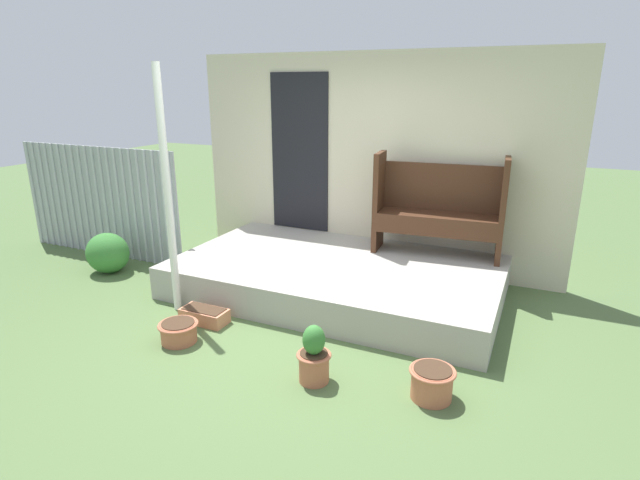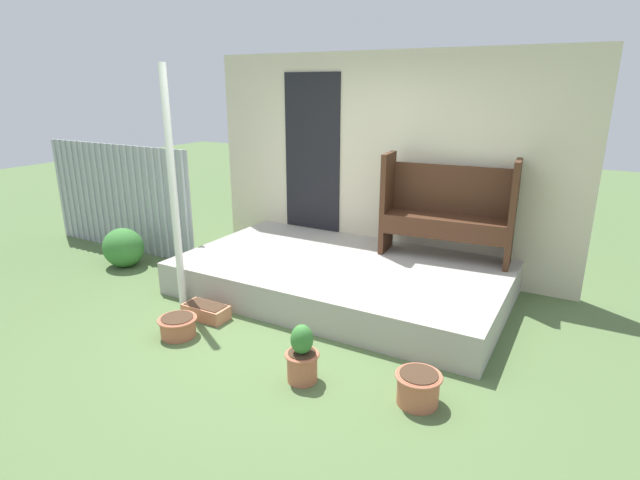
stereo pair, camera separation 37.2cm
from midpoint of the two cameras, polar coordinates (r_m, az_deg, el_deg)
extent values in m
plane|color=#516B3D|center=(4.79, -4.96, -10.35)|extent=(24.00, 24.00, 0.00)
cube|color=#A8A399|center=(5.54, -0.01, -4.25)|extent=(3.48, 2.03, 0.36)
cube|color=beige|center=(6.19, 4.09, 8.76)|extent=(4.68, 0.06, 2.60)
cube|color=black|center=(6.54, -4.00, 9.83)|extent=(0.80, 0.02, 2.00)
cube|color=#9EA3A8|center=(7.34, -25.26, 3.99)|extent=(2.63, 0.02, 1.46)
cylinder|color=#AAB0B5|center=(8.32, -31.01, 4.56)|extent=(0.04, 0.04, 1.46)
cylinder|color=#AAB0B5|center=(8.22, -30.51, 4.51)|extent=(0.04, 0.04, 1.46)
cylinder|color=#AAB0B5|center=(8.11, -30.00, 4.45)|extent=(0.04, 0.04, 1.46)
cylinder|color=#AAB0B5|center=(8.01, -29.47, 4.40)|extent=(0.04, 0.04, 1.46)
cylinder|color=#AAB0B5|center=(7.91, -28.93, 4.34)|extent=(0.04, 0.04, 1.46)
cylinder|color=#AAB0B5|center=(7.81, -28.37, 4.28)|extent=(0.04, 0.04, 1.46)
cylinder|color=#AAB0B5|center=(7.72, -27.80, 4.22)|extent=(0.04, 0.04, 1.46)
cylinder|color=#AAB0B5|center=(7.62, -27.22, 4.15)|extent=(0.04, 0.04, 1.46)
cylinder|color=#AAB0B5|center=(7.52, -26.62, 4.09)|extent=(0.04, 0.04, 1.46)
cylinder|color=#AAB0B5|center=(7.42, -26.00, 4.02)|extent=(0.04, 0.04, 1.46)
cylinder|color=#AAB0B5|center=(7.33, -25.37, 3.95)|extent=(0.04, 0.04, 1.46)
cylinder|color=#AAB0B5|center=(7.24, -24.73, 3.88)|extent=(0.04, 0.04, 1.46)
cylinder|color=#AAB0B5|center=(7.14, -24.06, 3.80)|extent=(0.04, 0.04, 1.46)
cylinder|color=#AAB0B5|center=(7.05, -23.38, 3.73)|extent=(0.04, 0.04, 1.46)
cylinder|color=#AAB0B5|center=(6.96, -22.68, 3.65)|extent=(0.04, 0.04, 1.46)
cylinder|color=#AAB0B5|center=(6.87, -21.96, 3.56)|extent=(0.04, 0.04, 1.46)
cylinder|color=#AAB0B5|center=(6.78, -21.23, 3.48)|extent=(0.04, 0.04, 1.46)
cylinder|color=#AAB0B5|center=(6.69, -20.47, 3.39)|extent=(0.04, 0.04, 1.46)
cylinder|color=#AAB0B5|center=(6.60, -19.70, 3.30)|extent=(0.04, 0.04, 1.46)
cylinder|color=#AAB0B5|center=(6.52, -18.90, 3.20)|extent=(0.04, 0.04, 1.46)
cylinder|color=#AAB0B5|center=(6.43, -18.08, 3.11)|extent=(0.04, 0.04, 1.46)
cylinder|color=white|center=(5.09, -19.06, 4.94)|extent=(0.07, 0.07, 2.42)
cube|color=#422616|center=(5.80, 4.90, 4.40)|extent=(0.10, 0.40, 1.14)
cube|color=#422616|center=(5.62, 18.38, 3.16)|extent=(0.10, 0.40, 1.14)
cube|color=#422616|center=(5.70, 11.47, 2.71)|extent=(1.33, 0.51, 0.04)
cube|color=#422616|center=(5.55, 11.12, 1.19)|extent=(1.29, 0.14, 0.17)
cube|color=#422616|center=(5.81, 11.91, 5.89)|extent=(1.29, 0.15, 0.54)
cylinder|color=#B76647|center=(4.78, -18.04, -10.05)|extent=(0.32, 0.32, 0.18)
torus|color=#B76647|center=(4.74, -18.13, -9.20)|extent=(0.36, 0.36, 0.02)
cylinder|color=#422D1E|center=(4.74, -18.15, -9.03)|extent=(0.29, 0.29, 0.01)
cylinder|color=#B76647|center=(4.00, -3.45, -14.37)|extent=(0.24, 0.24, 0.24)
torus|color=#B76647|center=(3.94, -3.48, -13.03)|extent=(0.27, 0.27, 0.02)
cylinder|color=#422D1E|center=(3.94, -3.48, -12.83)|extent=(0.22, 0.22, 0.01)
ellipsoid|color=#387A33|center=(3.88, -3.51, -11.37)|extent=(0.18, 0.18, 0.24)
cylinder|color=#B76647|center=(3.86, 9.87, -15.95)|extent=(0.30, 0.30, 0.24)
torus|color=#B76647|center=(3.80, 9.96, -14.61)|extent=(0.34, 0.34, 0.02)
cylinder|color=#422D1E|center=(3.79, 9.97, -14.40)|extent=(0.28, 0.28, 0.01)
cube|color=tan|center=(5.07, -15.15, -8.39)|extent=(0.46, 0.22, 0.14)
cube|color=#422D1E|center=(5.04, -15.21, -7.65)|extent=(0.41, 0.19, 0.01)
ellipsoid|color=#387A33|center=(6.71, -24.58, -1.38)|extent=(0.53, 0.48, 0.50)
camera|label=1|loc=(0.19, -92.25, -0.70)|focal=28.00mm
camera|label=2|loc=(0.19, 87.75, 0.70)|focal=28.00mm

